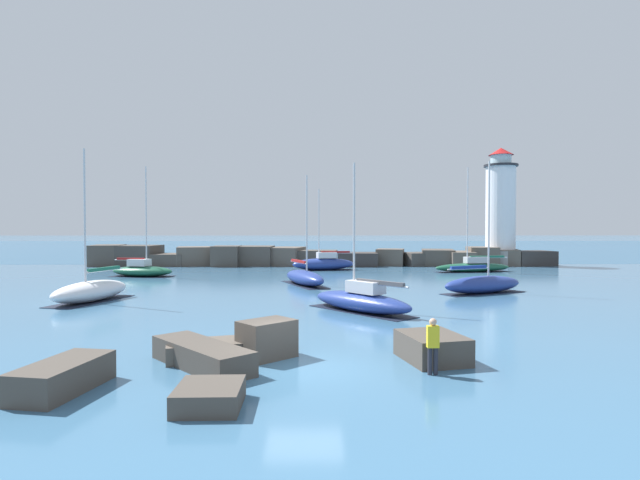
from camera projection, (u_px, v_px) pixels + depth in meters
name	position (u px, v px, depth m)	size (l,w,h in m)	color
ground_plane	(304.00, 368.00, 16.04)	(600.00, 600.00, 0.00)	#3D6B8E
open_sea_beyond	(312.00, 247.00, 120.39)	(400.00, 116.00, 0.01)	#2D5B7F
breakwater_jetty	(303.00, 257.00, 60.52)	(56.23, 6.99, 2.50)	#4C443D
lighthouse	(500.00, 214.00, 61.07)	(4.75, 4.75, 14.36)	gray
foreground_rocks	(244.00, 356.00, 15.91)	(13.09, 6.78, 1.31)	#4C443D
sailboat_moored_0	(304.00, 277.00, 39.71)	(4.21, 7.16, 8.67)	navy
sailboat_moored_1	(142.00, 270.00, 46.71)	(6.35, 3.62, 10.27)	#195138
sailboat_moored_2	(324.00, 263.00, 53.74)	(7.07, 3.51, 8.75)	navy
sailboat_moored_3	(91.00, 291.00, 30.72)	(3.62, 6.59, 9.33)	white
sailboat_moored_4	(483.00, 284.00, 34.62)	(6.72, 4.39, 9.20)	navy
sailboat_moored_5	(473.00, 266.00, 51.46)	(8.38, 3.19, 10.75)	#195138
sailboat_moored_6	(361.00, 300.00, 26.97)	(5.87, 6.52, 8.10)	navy
person_on_rocks	(433.00, 343.00, 15.30)	(0.36, 0.23, 1.75)	#282833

